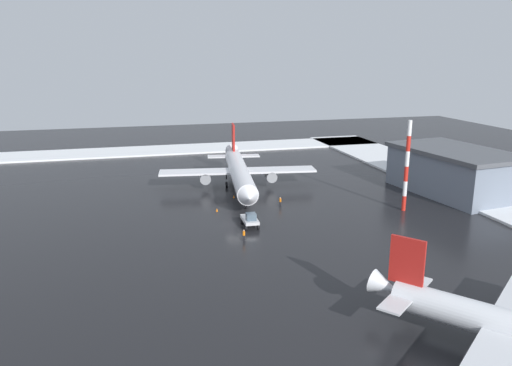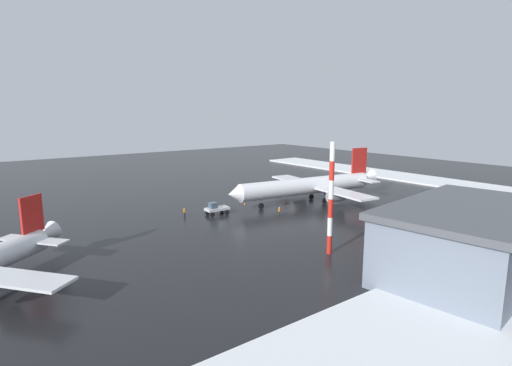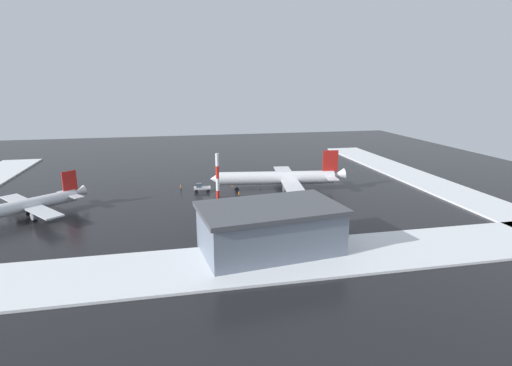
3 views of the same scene
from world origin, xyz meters
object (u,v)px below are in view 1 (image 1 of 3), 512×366
Objects in this scene: airplane_foreground_jet at (239,172)px; ground_crew_near_tug at (244,235)px; pushback_tug at (250,219)px; antenna_mast at (407,166)px; traffic_cone_mid_line at (234,196)px; traffic_cone_near_nose at (217,210)px; cargo_hangar at (454,171)px; ground_crew_beside_wing at (280,201)px.

ground_crew_near_tug is (-27.64, 5.66, -2.81)m from airplane_foreground_jet.
antenna_mast is at bearing 95.35° from pushback_tug.
ground_crew_near_tug is at bearing 171.36° from traffic_cone_mid_line.
airplane_foreground_jet is at bearing 173.64° from pushback_tug.
ground_crew_near_tug is 15.02m from traffic_cone_near_nose.
traffic_cone_near_nose is (14.96, 1.25, -0.70)m from ground_crew_near_tug.
pushback_tug is 44.54m from cargo_hangar.
cargo_hangar reaches higher than ground_crew_beside_wing.
pushback_tug is (-22.04, 3.29, -2.50)m from airplane_foreground_jet.
ground_crew_beside_wing is (9.39, -7.97, -0.31)m from pushback_tug.
cargo_hangar is at bearing -99.42° from ground_crew_near_tug.
airplane_foreground_jet is 13.78m from ground_crew_beside_wing.
traffic_cone_near_nose is 8.85m from traffic_cone_mid_line.
traffic_cone_near_nose is at bearing 82.40° from cargo_hangar.
airplane_foreground_jet reaches higher than pushback_tug.
pushback_tug is at bearing 176.43° from traffic_cone_mid_line.
antenna_mast is 32.05m from traffic_cone_mid_line.
antenna_mast is 17.44m from cargo_hangar.
ground_crew_beside_wing is at bearing 28.24° from airplane_foreground_jet.
antenna_mast reaches higher than pushback_tug.
antenna_mast reaches higher than traffic_cone_near_nose.
ground_crew_near_tug is at bearing -16.33° from ground_crew_beside_wing.
airplane_foreground_jet is 42.20m from cargo_hangar.
traffic_cone_near_nose is (7.78, 31.77, -7.64)m from antenna_mast.
pushback_tug is 2.74× the size of ground_crew_beside_wing.
traffic_cone_mid_line is (7.49, 6.92, -0.70)m from ground_crew_beside_wing.
traffic_cone_near_nose is at bearing 76.24° from antenna_mast.
ground_crew_beside_wing is at bearing 68.84° from antenna_mast.
airplane_foreground_jet is at bearing -23.47° from traffic_cone_mid_line.
pushback_tug is 8.51× the size of traffic_cone_mid_line.
ground_crew_near_tug is at bearing -20.76° from pushback_tug.
airplane_foreground_jet reaches higher than ground_crew_near_tug.
pushback_tug is at bearing -158.88° from traffic_cone_near_nose.
cargo_hangar is 48.57× the size of traffic_cone_near_nose.
ground_crew_beside_wing is at bearing 141.81° from pushback_tug.
antenna_mast is at bearing 87.10° from ground_crew_beside_wing.
antenna_mast is 0.59× the size of cargo_hangar.
antenna_mast is at bearing -119.44° from traffic_cone_mid_line.
cargo_hangar is 47.27m from traffic_cone_near_nose.
antenna_mast is (1.58, -28.16, 6.63)m from pushback_tug.
ground_crew_beside_wing is 3.11× the size of traffic_cone_mid_line.
cargo_hangar reaches higher than traffic_cone_near_nose.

